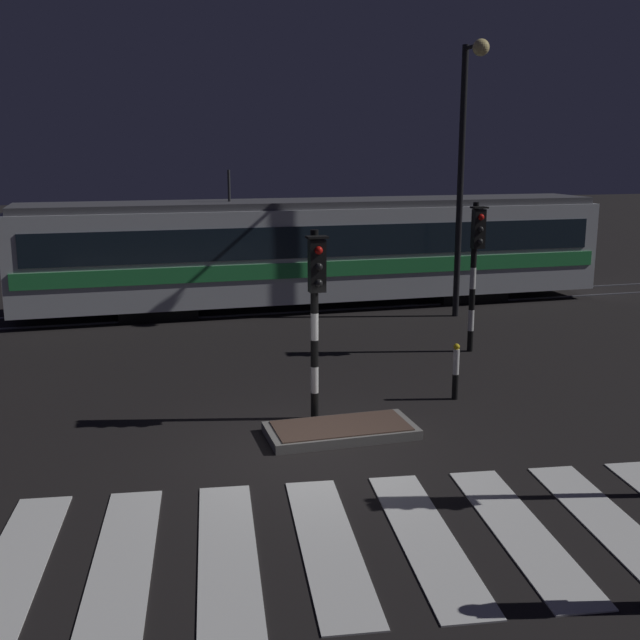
{
  "coord_description": "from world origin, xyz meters",
  "views": [
    {
      "loc": [
        -3.01,
        -11.11,
        4.76
      ],
      "look_at": [
        1.0,
        3.38,
        1.4
      ],
      "focal_mm": 43.29,
      "sensor_mm": 36.0,
      "label": 1
    }
  ],
  "objects_px": {
    "street_lamp_trackside_right": "(466,149)",
    "bollard_island_edge": "(456,371)",
    "tram": "(318,250)",
    "traffic_light_median_centre": "(316,297)",
    "traffic_light_corner_far_right": "(476,255)"
  },
  "relations": [
    {
      "from": "traffic_light_corner_far_right",
      "to": "street_lamp_trackside_right",
      "type": "bearing_deg",
      "value": 68.9
    },
    {
      "from": "bollard_island_edge",
      "to": "street_lamp_trackside_right",
      "type": "bearing_deg",
      "value": 63.91
    },
    {
      "from": "traffic_light_corner_far_right",
      "to": "traffic_light_median_centre",
      "type": "bearing_deg",
      "value": -143.53
    },
    {
      "from": "traffic_light_median_centre",
      "to": "tram",
      "type": "distance_m",
      "value": 10.17
    },
    {
      "from": "tram",
      "to": "bollard_island_edge",
      "type": "distance_m",
      "value": 9.45
    },
    {
      "from": "tram",
      "to": "bollard_island_edge",
      "type": "bearing_deg",
      "value": -88.84
    },
    {
      "from": "traffic_light_corner_far_right",
      "to": "traffic_light_median_centre",
      "type": "distance_m",
      "value": 5.99
    },
    {
      "from": "traffic_light_median_centre",
      "to": "tram",
      "type": "height_order",
      "value": "tram"
    },
    {
      "from": "traffic_light_corner_far_right",
      "to": "bollard_island_edge",
      "type": "height_order",
      "value": "traffic_light_corner_far_right"
    },
    {
      "from": "street_lamp_trackside_right",
      "to": "tram",
      "type": "bearing_deg",
      "value": 143.01
    },
    {
      "from": "tram",
      "to": "bollard_island_edge",
      "type": "height_order",
      "value": "tram"
    },
    {
      "from": "traffic_light_corner_far_right",
      "to": "street_lamp_trackside_right",
      "type": "height_order",
      "value": "street_lamp_trackside_right"
    },
    {
      "from": "street_lamp_trackside_right",
      "to": "bollard_island_edge",
      "type": "bearing_deg",
      "value": -116.09
    },
    {
      "from": "traffic_light_corner_far_right",
      "to": "street_lamp_trackside_right",
      "type": "xyz_separation_m",
      "value": [
        1.39,
        3.6,
        2.4
      ]
    },
    {
      "from": "street_lamp_trackside_right",
      "to": "bollard_island_edge",
      "type": "distance_m",
      "value": 8.59
    }
  ]
}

